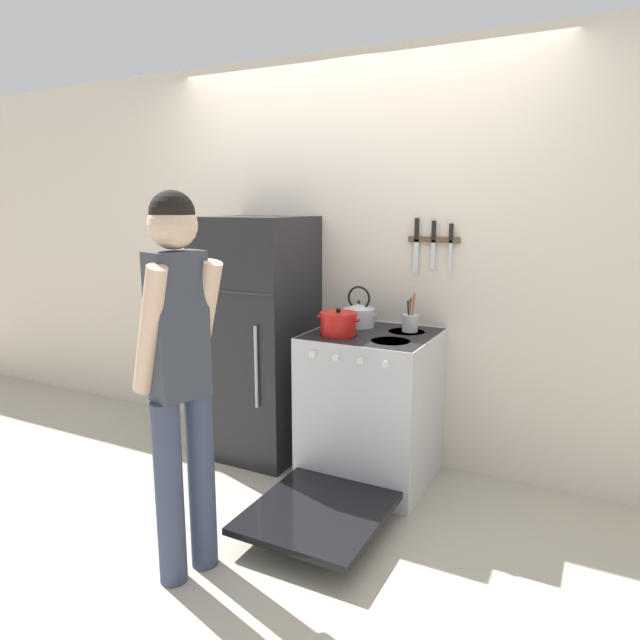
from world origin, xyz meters
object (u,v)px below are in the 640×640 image
Objects in this scene: dutch_oven_pot at (338,323)px; utensil_jar at (410,321)px; stove_range at (369,409)px; tea_kettle at (359,314)px; person at (180,367)px; refrigerator at (257,337)px.

dutch_oven_pot is 0.43m from utensil_jar.
dutch_oven_pot reaches higher than stove_range.
utensil_jar is (0.32, 0.01, -0.01)m from tea_kettle.
tea_kettle is 1.38m from person.
tea_kettle reaches higher than dutch_oven_pot.
tea_kettle is (-0.15, 0.17, 0.53)m from stove_range.
refrigerator is 1.34m from person.
stove_range is (0.82, -0.07, -0.33)m from refrigerator.
utensil_jar reaches higher than tea_kettle.
tea_kettle is 0.91× the size of utensil_jar.
stove_range is 0.57m from tea_kettle.
stove_range is 0.82× the size of person.
tea_kettle is at bearing -178.91° from utensil_jar.
person is (0.44, -1.26, 0.18)m from refrigerator.
refrigerator is 0.71m from tea_kettle.
person reaches higher than tea_kettle.
refrigerator is 0.92× the size of person.
dutch_oven_pot is at bearing -92.65° from tea_kettle.
dutch_oven_pot is 0.27m from tea_kettle.
refrigerator is 1.02m from utensil_jar.
refrigerator is at bearing 175.22° from stove_range.
person is (-0.38, -1.19, 0.51)m from stove_range.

